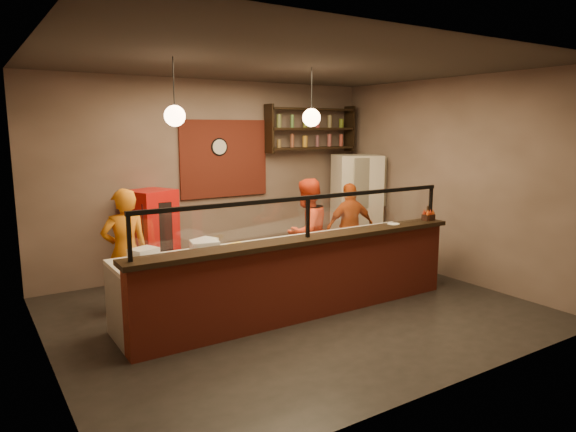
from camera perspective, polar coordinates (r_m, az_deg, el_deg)
floor at (r=6.99m, az=0.71°, el=-10.44°), size 6.00×6.00×0.00m
ceiling at (r=6.61m, az=0.77°, el=16.58°), size 6.00×6.00×0.00m
wall_back at (r=8.80m, az=-8.31°, el=4.34°), size 6.00×0.00×6.00m
wall_left at (r=5.57m, az=-25.97°, el=0.35°), size 0.00×5.00×5.00m
wall_right at (r=8.63m, az=17.64°, el=3.88°), size 0.00×5.00×5.00m
wall_front at (r=4.76m, az=17.58°, el=-0.57°), size 6.00×0.00×6.00m
brick_patch at (r=8.83m, az=-7.08°, el=6.35°), size 1.60×0.04×1.30m
service_counter at (r=6.60m, az=2.16°, el=-7.12°), size 4.60×0.25×1.00m
counter_ledge at (r=6.47m, az=2.19°, el=-2.62°), size 4.70×0.37×0.06m
worktop_cabinet at (r=7.02m, az=-0.19°, el=-6.71°), size 4.60×0.75×0.85m
worktop at (r=6.91m, az=-0.19°, el=-3.13°), size 4.60×0.75×0.05m
sneeze_guard at (r=6.40m, az=2.21°, el=0.36°), size 4.50×0.05×0.52m
wall_shelving at (r=9.55m, az=2.61°, el=9.66°), size 1.84×0.28×0.85m
wall_clock at (r=8.77m, az=-7.68°, el=7.62°), size 0.30×0.04×0.30m
pendant_left at (r=6.06m, az=-12.47°, el=10.83°), size 0.24×0.24×0.77m
pendant_right at (r=6.96m, az=2.63°, el=10.88°), size 0.24×0.24×0.77m
cook_left at (r=7.03m, az=-17.65°, el=-3.76°), size 0.61×0.40×1.65m
cook_mid at (r=7.91m, az=2.11°, el=-1.82°), size 0.95×0.82×1.66m
cook_right at (r=8.76m, az=6.92°, el=-1.25°), size 0.93×0.51×1.50m
fridge at (r=9.71m, az=7.58°, el=1.06°), size 1.02×0.99×1.92m
red_cooler at (r=8.17m, az=-14.88°, el=-2.37°), size 0.81×0.79×1.49m
pizza_dough at (r=7.09m, az=4.00°, el=-2.55°), size 0.53×0.53×0.01m
prep_tub_a at (r=6.17m, az=-15.74°, el=-4.13°), size 0.36×0.32×0.15m
prep_tub_b at (r=6.54m, az=-9.26°, el=-3.12°), size 0.35×0.32×0.14m
prep_tub_c at (r=6.32m, az=-9.24°, el=-3.47°), size 0.37×0.32×0.16m
rolling_pin at (r=6.61m, az=-6.45°, el=-3.29°), size 0.34×0.14×0.06m
condiment_caddy at (r=7.91m, az=15.33°, el=-0.13°), size 0.16×0.13×0.09m
pepper_mill at (r=7.90m, az=15.29°, el=0.32°), size 0.05×0.05×0.21m
small_plate at (r=7.46m, az=11.64°, el=-0.87°), size 0.20×0.20×0.01m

